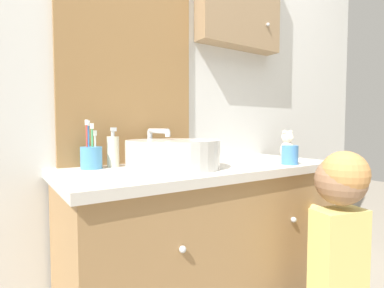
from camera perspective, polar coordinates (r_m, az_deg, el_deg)
The scene contains 8 objects.
wall_back at distance 1.61m, azimuth -3.30°, elevation 14.14°, with size 3.20×0.18×2.50m.
vanity_counter at distance 1.45m, azimuth 2.59°, elevation -20.13°, with size 1.25×0.54×0.81m.
sink_basin at distance 1.24m, azimuth -3.67°, elevation -1.83°, with size 0.39×0.44×0.16m.
toothbrush_holder at distance 1.28m, azimuth -18.63°, elevation -2.27°, with size 0.09×0.09×0.20m.
soap_dispenser at distance 1.31m, azimuth -14.80°, elevation -1.29°, with size 0.05×0.05×0.17m.
child_figure at distance 1.32m, azimuth 26.27°, elevation -15.20°, with size 0.28×0.41×0.89m.
teddy_bear at distance 1.67m, azimuth 17.70°, elevation -0.23°, with size 0.08×0.07×0.15m.
drinking_cup at distance 1.43m, azimuth 18.13°, elevation -2.00°, with size 0.07×0.07×0.09m, color #4789D1.
Camera 1 is at (-0.79, -0.74, 0.98)m, focal length 28.00 mm.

